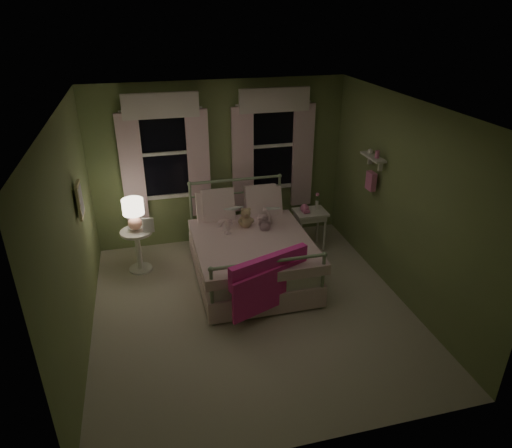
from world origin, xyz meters
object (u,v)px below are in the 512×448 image
object	(u,v)px
bed	(250,252)
nightstand_right	(310,217)
teddy_bear	(246,219)
child_right	(262,203)
table_lamp	(134,211)
nightstand_left	(138,245)
child_left	(224,208)

from	to	relation	value
bed	nightstand_right	world-z (taller)	bed
teddy_bear	nightstand_right	bearing A→B (deg)	16.19
child_right	teddy_bear	bearing A→B (deg)	39.01
bed	teddy_bear	world-z (taller)	bed
table_lamp	nightstand_left	bearing A→B (deg)	135.00
bed	nightstand_left	distance (m)	1.65
bed	nightstand_left	xyz separation A→B (m)	(-1.55, 0.56, 0.03)
child_right	teddy_bear	size ratio (longest dim) A/B	2.42
child_left	nightstand_right	xyz separation A→B (m)	(1.40, 0.17, -0.38)
nightstand_left	nightstand_right	distance (m)	2.68
child_right	nightstand_left	size ratio (longest dim) A/B	1.18
bed	child_right	size ratio (longest dim) A/B	2.65
bed	nightstand_left	world-z (taller)	bed
child_right	table_lamp	xyz separation A→B (m)	(-1.83, 0.13, 0.00)
teddy_bear	nightstand_left	xyz separation A→B (m)	(-1.55, 0.29, -0.37)
table_lamp	bed	bearing A→B (deg)	-19.67
child_left	table_lamp	xyz separation A→B (m)	(-1.27, 0.13, 0.02)
bed	child_right	xyz separation A→B (m)	(0.28, 0.42, 0.57)
nightstand_left	nightstand_right	world-z (taller)	same
table_lamp	child_left	bearing A→B (deg)	-6.02
child_left	child_right	xyz separation A→B (m)	(0.56, 0.00, 0.02)
child_right	nightstand_left	world-z (taller)	child_right
nightstand_left	table_lamp	distance (m)	0.54
child_left	child_right	bearing A→B (deg)	-175.03
child_left	nightstand_left	world-z (taller)	child_left
child_right	nightstand_right	xyz separation A→B (m)	(0.84, 0.17, -0.40)
teddy_bear	table_lamp	bearing A→B (deg)	169.33
teddy_bear	table_lamp	xyz separation A→B (m)	(-1.55, 0.29, 0.16)
table_lamp	nightstand_right	xyz separation A→B (m)	(2.68, 0.03, -0.40)
bed	table_lamp	bearing A→B (deg)	160.33
teddy_bear	nightstand_right	world-z (taller)	teddy_bear
nightstand_left	table_lamp	size ratio (longest dim) A/B	1.38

